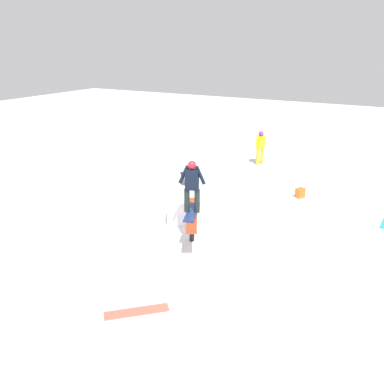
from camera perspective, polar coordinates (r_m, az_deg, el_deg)
name	(u,v)px	position (r m, az deg, el deg)	size (l,w,h in m)	color
ground_plane	(192,241)	(11.99, 0.00, -6.49)	(60.00, 60.00, 0.00)	white
rail_feature	(192,217)	(11.70, 0.00, -3.37)	(2.25, 1.39, 0.84)	black
snow_kicker_ramp	(193,205)	(13.52, 0.12, -1.77)	(1.80, 1.50, 0.71)	white
main_rider_on_rail	(192,187)	(11.39, 0.00, 0.68)	(1.37, 0.73, 1.47)	navy
bystander_yellow	(260,146)	(19.37, 9.10, 6.10)	(0.61, 0.36, 1.51)	gold
loose_snowboard_coral	(137,312)	(9.17, -7.40, -15.53)	(1.33, 0.28, 0.02)	#F06550
folding_chair	(188,175)	(16.39, -0.48, 2.31)	(0.62, 0.62, 0.88)	#3F3F44
backpack_on_snow	(300,193)	(15.62, 14.21, -0.12)	(0.30, 0.22, 0.34)	orange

